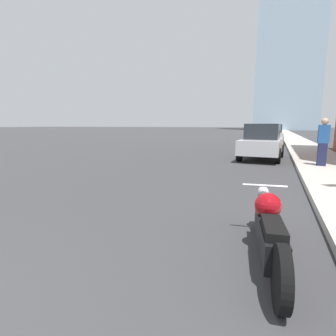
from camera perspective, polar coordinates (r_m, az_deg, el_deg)
sidewalk at (r=39.55m, az=25.23°, el=6.21°), size 2.35×240.00×0.15m
distant_tower at (r=106.82m, az=25.25°, el=26.60°), size 19.58×19.58×69.61m
motorcycle at (r=3.49m, az=21.13°, el=-12.26°), size 0.63×2.38×0.77m
parked_car_silver at (r=13.31m, az=19.85°, el=5.38°), size 2.02×4.11×1.69m
parked_car_white at (r=24.20m, az=21.63°, el=6.80°), size 2.07×4.04×1.68m
parked_car_blue at (r=37.40m, az=22.00°, el=7.45°), size 1.98×4.52×1.64m
pedestrian at (r=11.07m, az=30.69°, el=5.00°), size 0.36×0.24×1.73m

